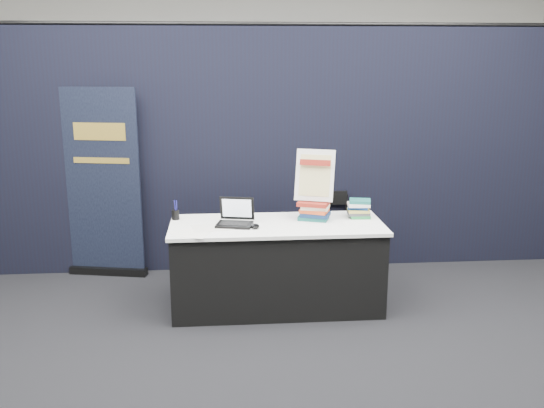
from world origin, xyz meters
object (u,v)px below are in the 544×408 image
at_px(book_stack_tall, 315,210).
at_px(pullup_banner, 104,194).
at_px(book_stack_short, 359,209).
at_px(stacking_chair, 332,229).
at_px(display_table, 277,265).
at_px(info_sign, 315,176).
at_px(laptop, 234,218).

bearing_deg(book_stack_tall, pullup_banner, 156.35).
height_order(book_stack_short, stacking_chair, book_stack_short).
distance_m(book_stack_tall, pullup_banner, 2.12).
bearing_deg(display_table, book_stack_short, 10.26).
height_order(display_table, pullup_banner, pullup_banner).
distance_m(display_table, info_sign, 0.84).
bearing_deg(stacking_chair, info_sign, -110.76).
distance_m(book_stack_short, stacking_chair, 0.81).
distance_m(book_stack_short, pullup_banner, 2.48).
bearing_deg(book_stack_short, display_table, -169.74).
xyz_separation_m(laptop, book_stack_tall, (0.70, 0.11, 0.03)).
height_order(pullup_banner, stacking_chair, pullup_banner).
xyz_separation_m(display_table, info_sign, (0.34, 0.13, 0.75)).
height_order(display_table, info_sign, info_sign).
relative_size(book_stack_short, stacking_chair, 0.25).
bearing_deg(info_sign, pullup_banner, 176.31).
height_order(laptop, info_sign, info_sign).
xyz_separation_m(pullup_banner, stacking_chair, (2.23, -0.10, -0.37)).
xyz_separation_m(book_stack_tall, stacking_chair, (0.29, 0.74, -0.39)).
bearing_deg(info_sign, book_stack_short, 19.80).
bearing_deg(stacking_chair, book_stack_short, -79.96).
bearing_deg(stacking_chair, pullup_banner, 178.89).
xyz_separation_m(laptop, stacking_chair, (0.99, 0.85, -0.36)).
bearing_deg(display_table, book_stack_tall, 16.28).
bearing_deg(display_table, info_sign, 20.94).
xyz_separation_m(book_stack_short, stacking_chair, (-0.11, 0.71, -0.38)).
bearing_deg(pullup_banner, laptop, -25.84).
relative_size(display_table, pullup_banner, 0.98).
xyz_separation_m(display_table, pullup_banner, (-1.60, 0.95, 0.44)).
height_order(display_table, stacking_chair, stacking_chair).
relative_size(display_table, book_stack_short, 8.89).
bearing_deg(pullup_banner, info_sign, -11.18).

